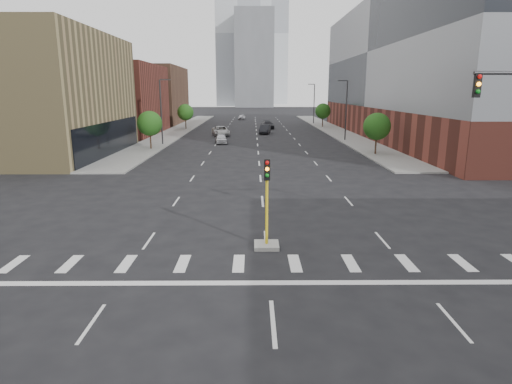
{
  "coord_description": "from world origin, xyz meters",
  "views": [
    {
      "loc": [
        -0.65,
        -10.77,
        7.47
      ],
      "look_at": [
        -0.51,
        10.23,
        2.5
      ],
      "focal_mm": 30.0,
      "sensor_mm": 36.0,
      "label": 1
    }
  ],
  "objects_px": {
    "car_far_left": "(221,131)",
    "car_distant": "(242,117)",
    "car_deep_right": "(268,125)",
    "median_traffic_signal": "(267,229)",
    "car_mid_right": "(265,129)",
    "car_near_left": "(221,139)"
  },
  "relations": [
    {
      "from": "car_far_left",
      "to": "car_distant",
      "type": "bearing_deg",
      "value": 77.07
    },
    {
      "from": "car_mid_right",
      "to": "car_far_left",
      "type": "distance_m",
      "value": 8.46
    },
    {
      "from": "car_far_left",
      "to": "car_distant",
      "type": "xyz_separation_m",
      "value": [
        2.5,
        42.35,
        -0.1
      ]
    },
    {
      "from": "car_mid_right",
      "to": "car_far_left",
      "type": "height_order",
      "value": "car_far_left"
    },
    {
      "from": "car_near_left",
      "to": "car_deep_right",
      "type": "distance_m",
      "value": 26.44
    },
    {
      "from": "median_traffic_signal",
      "to": "car_mid_right",
      "type": "relative_size",
      "value": 0.92
    },
    {
      "from": "car_far_left",
      "to": "car_distant",
      "type": "relative_size",
      "value": 1.39
    },
    {
      "from": "median_traffic_signal",
      "to": "car_distant",
      "type": "xyz_separation_m",
      "value": [
        -3.67,
        96.15,
        -0.26
      ]
    },
    {
      "from": "median_traffic_signal",
      "to": "car_deep_right",
      "type": "height_order",
      "value": "median_traffic_signal"
    },
    {
      "from": "median_traffic_signal",
      "to": "car_mid_right",
      "type": "height_order",
      "value": "median_traffic_signal"
    },
    {
      "from": "car_deep_right",
      "to": "car_distant",
      "type": "xyz_separation_m",
      "value": [
        -6.01,
        28.07,
        -0.05
      ]
    },
    {
      "from": "car_mid_right",
      "to": "car_distant",
      "type": "xyz_separation_m",
      "value": [
        -5.17,
        38.79,
        -0.08
      ]
    },
    {
      "from": "car_near_left",
      "to": "car_mid_right",
      "type": "relative_size",
      "value": 0.85
    },
    {
      "from": "car_mid_right",
      "to": "car_deep_right",
      "type": "xyz_separation_m",
      "value": [
        0.85,
        10.72,
        -0.03
      ]
    },
    {
      "from": "car_deep_right",
      "to": "car_near_left",
      "type": "bearing_deg",
      "value": -112.97
    },
    {
      "from": "car_near_left",
      "to": "car_deep_right",
      "type": "height_order",
      "value": "car_deep_right"
    },
    {
      "from": "car_far_left",
      "to": "car_deep_right",
      "type": "bearing_deg",
      "value": 49.64
    },
    {
      "from": "car_far_left",
      "to": "car_distant",
      "type": "height_order",
      "value": "car_far_left"
    },
    {
      "from": "car_near_left",
      "to": "car_mid_right",
      "type": "distance_m",
      "value": 16.09
    },
    {
      "from": "median_traffic_signal",
      "to": "car_distant",
      "type": "bearing_deg",
      "value": 92.18
    },
    {
      "from": "car_far_left",
      "to": "car_deep_right",
      "type": "distance_m",
      "value": 16.63
    },
    {
      "from": "car_near_left",
      "to": "car_distant",
      "type": "xyz_separation_m",
      "value": [
        1.64,
        53.38,
        0.01
      ]
    }
  ]
}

